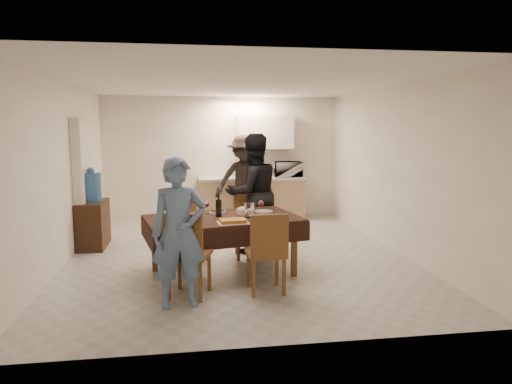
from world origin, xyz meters
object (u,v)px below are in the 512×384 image
at_px(dining_table, 223,220).
at_px(person_near, 179,233).
at_px(microwave, 288,169).
at_px(person_kitchen, 244,180).
at_px(console, 93,224).
at_px(wine_bottle, 219,204).
at_px(person_far, 253,193).
at_px(savoury_tart, 233,221).
at_px(water_jug, 91,187).
at_px(water_pitcher, 249,210).

height_order(dining_table, person_near, person_near).
xyz_separation_m(microwave, person_kitchen, (-1.00, -0.45, -0.17)).
distance_m(console, wine_bottle, 2.61).
bearing_deg(person_far, console, -32.73).
xyz_separation_m(dining_table, savoury_tart, (0.10, -0.38, 0.06)).
xyz_separation_m(wine_bottle, person_far, (0.60, 1.00, -0.01)).
relative_size(savoury_tart, person_near, 0.23).
relative_size(savoury_tart, person_kitchen, 0.21).
bearing_deg(wine_bottle, person_kitchen, 76.88).
bearing_deg(microwave, console, 26.88).
bearing_deg(person_near, savoury_tart, 39.14).
relative_size(person_far, person_kitchen, 1.03).
bearing_deg(water_jug, wine_bottle, -40.20).
bearing_deg(water_pitcher, person_kitchen, 84.37).
distance_m(dining_table, console, 2.65).
relative_size(person_near, person_far, 0.88).
xyz_separation_m(console, water_jug, (0.00, 0.00, 0.61)).
distance_m(console, person_near, 3.14).
xyz_separation_m(wine_bottle, person_near, (-0.50, -1.10, -0.12)).
distance_m(console, water_jug, 0.61).
distance_m(savoury_tart, person_kitchen, 3.53).
height_order(water_jug, microwave, microwave).
relative_size(microwave, person_kitchen, 0.32).
height_order(dining_table, person_kitchen, person_kitchen).
relative_size(wine_bottle, microwave, 0.57).
height_order(dining_table, water_pitcher, water_pitcher).
relative_size(water_jug, microwave, 0.81).
height_order(dining_table, wine_bottle, wine_bottle).
relative_size(water_jug, person_far, 0.25).
height_order(water_jug, water_pitcher, water_jug).
bearing_deg(dining_table, person_far, 49.95).
bearing_deg(wine_bottle, water_jug, 139.80).
xyz_separation_m(wine_bottle, microwave, (1.71, 3.50, 0.13)).
distance_m(water_jug, microwave, 4.10).
distance_m(wine_bottle, person_kitchen, 3.13).
xyz_separation_m(water_jug, person_near, (1.45, -2.75, -0.17)).
xyz_separation_m(water_jug, person_far, (2.55, -0.65, -0.06)).
relative_size(microwave, person_near, 0.35).
bearing_deg(person_kitchen, dining_table, -102.03).
height_order(console, person_far, person_far).
bearing_deg(console, person_far, -14.25).
bearing_deg(console, savoury_tart, -44.70).
bearing_deg(person_near, dining_table, 55.62).
xyz_separation_m(wine_bottle, savoury_tart, (0.15, -0.43, -0.14)).
relative_size(dining_table, wine_bottle, 6.61).
height_order(dining_table, microwave, microwave).
bearing_deg(savoury_tart, person_near, -134.13).
height_order(wine_bottle, person_far, person_far).
height_order(water_pitcher, person_far, person_far).
distance_m(water_jug, person_far, 2.63).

